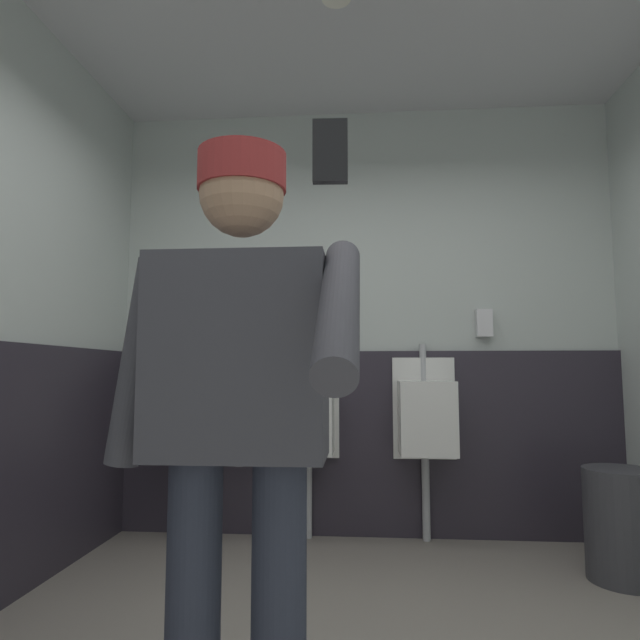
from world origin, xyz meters
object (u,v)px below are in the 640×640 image
object	(u,v)px
cell_phone	(332,152)
urinal_right	(426,417)
urinal_left	(192,415)
soap_dispenser	(484,323)
urinal_middle	(307,416)
person	(239,400)
trash_bin	(623,525)

from	to	relation	value
cell_phone	urinal_right	bearing A→B (deg)	77.77
urinal_left	soap_dispenser	xyz separation A→B (m)	(1.90, 0.12, 0.60)
urinal_left	urinal_right	size ratio (longest dim) A/B	1.00
urinal_middle	soap_dispenser	xyz separation A→B (m)	(1.15, 0.12, 0.60)
urinal_middle	soap_dispenser	world-z (taller)	soap_dispenser
person	urinal_middle	bearing A→B (deg)	90.94
cell_phone	trash_bin	distance (m)	2.72
person	urinal_right	bearing A→B (deg)	70.75
urinal_left	urinal_middle	distance (m)	0.75
cell_phone	soap_dispenser	distance (m)	2.80
urinal_middle	person	bearing A→B (deg)	-89.06
urinal_right	person	size ratio (longest dim) A/B	0.75
urinal_right	urinal_left	bearing A→B (deg)	180.00
trash_bin	urinal_middle	bearing A→B (deg)	163.28
urinal_right	soap_dispenser	distance (m)	0.73
trash_bin	soap_dispenser	size ratio (longest dim) A/B	3.11
person	trash_bin	xyz separation A→B (m)	(1.64, 1.55, -0.70)
urinal_middle	cell_phone	xyz separation A→B (m)	(0.31, -2.55, 0.66)
urinal_right	urinal_middle	bearing A→B (deg)	180.00
urinal_middle	urinal_right	distance (m)	0.75
urinal_middle	trash_bin	xyz separation A→B (m)	(1.67, -0.50, -0.50)
urinal_left	urinal_right	world-z (taller)	same
person	soap_dispenser	world-z (taller)	person
cell_phone	trash_bin	xyz separation A→B (m)	(1.37, 2.05, -1.15)
person	trash_bin	distance (m)	2.36
urinal_right	soap_dispenser	world-z (taller)	soap_dispenser
urinal_left	urinal_right	bearing A→B (deg)	0.00
urinal_middle	cell_phone	distance (m)	2.65
urinal_right	person	bearing A→B (deg)	-109.25
person	soap_dispenser	distance (m)	2.47
person	cell_phone	size ratio (longest dim) A/B	15.00
urinal_right	soap_dispenser	xyz separation A→B (m)	(0.40, 0.12, 0.60)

